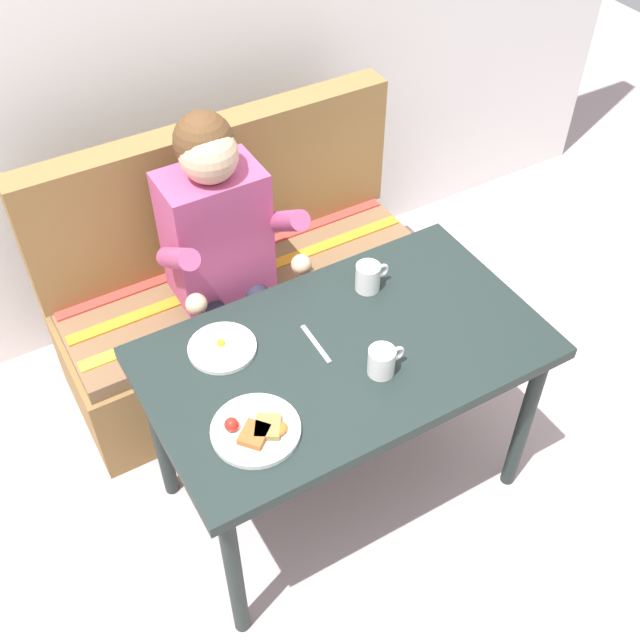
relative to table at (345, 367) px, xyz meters
name	(u,v)px	position (x,y,z in m)	size (l,w,h in m)	color
ground_plane	(341,484)	(0.00, 0.00, -0.65)	(8.00, 8.00, 0.00)	#BAA3A3
back_wall	(158,4)	(0.00, 1.27, 0.65)	(4.40, 0.10, 2.60)	silver
table	(345,367)	(0.00, 0.00, 0.00)	(1.20, 0.70, 0.73)	#1D2927
couch	(242,294)	(0.00, 0.76, -0.32)	(1.44, 0.56, 1.00)	olive
person	(225,249)	(-0.12, 0.59, 0.09)	(0.45, 0.61, 1.21)	#AD4572
plate_breakfast	(256,430)	(-0.37, -0.14, 0.10)	(0.25, 0.25, 0.05)	white
plate_eggs	(222,347)	(-0.32, 0.18, 0.09)	(0.21, 0.21, 0.04)	white
coffee_mug	(382,361)	(0.04, -0.13, 0.13)	(0.12, 0.08, 0.09)	white
coffee_mug_second	(369,276)	(0.20, 0.19, 0.13)	(0.12, 0.08, 0.09)	white
fork	(316,344)	(-0.07, 0.06, 0.08)	(0.01, 0.17, 0.01)	silver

